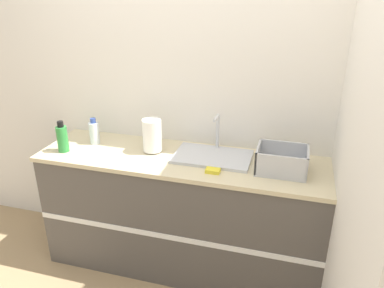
{
  "coord_description": "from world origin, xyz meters",
  "views": [
    {
      "loc": [
        0.7,
        -1.92,
        1.99
      ],
      "look_at": [
        0.08,
        0.25,
        1.02
      ],
      "focal_mm": 35.0,
      "sensor_mm": 36.0,
      "label": 1
    }
  ],
  "objects_px": {
    "sink": "(213,155)",
    "bottle_green": "(62,138)",
    "paper_towel_roll": "(152,136)",
    "dish_rack": "(282,163)",
    "bottle_clear": "(94,132)"
  },
  "relations": [
    {
      "from": "dish_rack",
      "to": "bottle_clear",
      "type": "relative_size",
      "value": 1.6
    },
    {
      "from": "paper_towel_roll",
      "to": "sink",
      "type": "bearing_deg",
      "value": 2.19
    },
    {
      "from": "bottle_clear",
      "to": "bottle_green",
      "type": "bearing_deg",
      "value": -126.88
    },
    {
      "from": "sink",
      "to": "dish_rack",
      "type": "distance_m",
      "value": 0.47
    },
    {
      "from": "sink",
      "to": "bottle_green",
      "type": "xyz_separation_m",
      "value": [
        -1.04,
        -0.18,
        0.08
      ]
    },
    {
      "from": "sink",
      "to": "paper_towel_roll",
      "type": "relative_size",
      "value": 2.2
    },
    {
      "from": "sink",
      "to": "bottle_clear",
      "type": "distance_m",
      "value": 0.9
    },
    {
      "from": "bottle_clear",
      "to": "paper_towel_roll",
      "type": "bearing_deg",
      "value": -2.69
    },
    {
      "from": "paper_towel_roll",
      "to": "dish_rack",
      "type": "xyz_separation_m",
      "value": [
        0.89,
        -0.06,
        -0.06
      ]
    },
    {
      "from": "bottle_green",
      "to": "sink",
      "type": "bearing_deg",
      "value": 10.0
    },
    {
      "from": "dish_rack",
      "to": "bottle_green",
      "type": "xyz_separation_m",
      "value": [
        -1.49,
        -0.11,
        0.04
      ]
    },
    {
      "from": "bottle_clear",
      "to": "bottle_green",
      "type": "distance_m",
      "value": 0.24
    },
    {
      "from": "dish_rack",
      "to": "sink",
      "type": "bearing_deg",
      "value": 171.04
    },
    {
      "from": "bottle_clear",
      "to": "sink",
      "type": "bearing_deg",
      "value": -0.35
    },
    {
      "from": "bottle_clear",
      "to": "bottle_green",
      "type": "height_order",
      "value": "bottle_green"
    }
  ]
}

